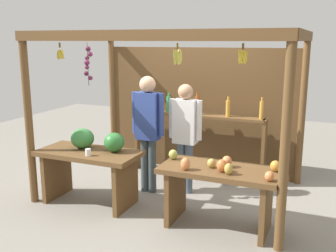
% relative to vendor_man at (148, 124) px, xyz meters
% --- Properties ---
extents(ground_plane, '(12.00, 12.00, 0.00)m').
position_rel_vendor_man_xyz_m(ground_plane, '(0.34, 0.13, -1.00)').
color(ground_plane, gray).
rests_on(ground_plane, ground).
extents(market_stall, '(3.33, 2.21, 2.24)m').
position_rel_vendor_man_xyz_m(market_stall, '(0.33, 0.61, 0.32)').
color(market_stall, brown).
rests_on(market_stall, ground).
extents(fruit_counter_left, '(1.35, 0.64, 0.98)m').
position_rel_vendor_man_xyz_m(fruit_counter_left, '(-0.53, -0.63, -0.38)').
color(fruit_counter_left, brown).
rests_on(fruit_counter_left, ground).
extents(fruit_counter_right, '(1.36, 0.64, 0.86)m').
position_rel_vendor_man_xyz_m(fruit_counter_right, '(1.22, -0.66, -0.45)').
color(fruit_counter_right, brown).
rests_on(fruit_counter_right, ground).
extents(bottle_shelf_unit, '(2.13, 0.22, 1.34)m').
position_rel_vendor_man_xyz_m(bottle_shelf_unit, '(0.40, 0.92, -0.20)').
color(bottle_shelf_unit, brown).
rests_on(bottle_shelf_unit, ground).
extents(vendor_man, '(0.48, 0.22, 1.66)m').
position_rel_vendor_man_xyz_m(vendor_man, '(0.00, 0.00, 0.00)').
color(vendor_man, '#3A4549').
rests_on(vendor_man, ground).
extents(vendor_woman, '(0.48, 0.21, 1.55)m').
position_rel_vendor_man_xyz_m(vendor_woman, '(0.48, 0.18, -0.07)').
color(vendor_woman, '#4D5E70').
rests_on(vendor_woman, ground).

